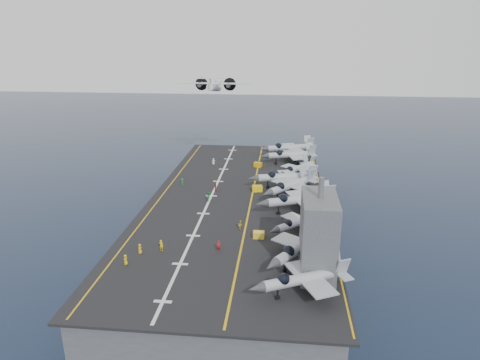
# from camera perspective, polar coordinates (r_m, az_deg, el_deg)

# --- Properties ---
(ground) EXTENTS (500.00, 500.00, 0.00)m
(ground) POSITION_cam_1_polar(r_m,az_deg,el_deg) (98.78, -0.24, -7.91)
(ground) COLOR #142135
(ground) RESTS_ON ground
(hull) EXTENTS (36.00, 90.00, 10.00)m
(hull) POSITION_cam_1_polar(r_m,az_deg,el_deg) (96.64, -0.24, -5.26)
(hull) COLOR #56595E
(hull) RESTS_ON ground
(flight_deck) EXTENTS (38.00, 92.00, 0.40)m
(flight_deck) POSITION_cam_1_polar(r_m,az_deg,el_deg) (94.64, -0.24, -2.38)
(flight_deck) COLOR black
(flight_deck) RESTS_ON hull
(foul_line) EXTENTS (0.35, 90.00, 0.02)m
(foul_line) POSITION_cam_1_polar(r_m,az_deg,el_deg) (94.31, 1.57, -2.32)
(foul_line) COLOR gold
(foul_line) RESTS_ON flight_deck
(landing_centerline) EXTENTS (0.50, 90.00, 0.02)m
(landing_centerline) POSITION_cam_1_polar(r_m,az_deg,el_deg) (95.33, -3.83, -2.12)
(landing_centerline) COLOR silver
(landing_centerline) RESTS_ON flight_deck
(deck_edge_port) EXTENTS (0.25, 90.00, 0.02)m
(deck_edge_port) POSITION_cam_1_polar(r_m,az_deg,el_deg) (97.70, -10.21, -1.86)
(deck_edge_port) COLOR gold
(deck_edge_port) RESTS_ON flight_deck
(deck_edge_stbd) EXTENTS (0.25, 90.00, 0.02)m
(deck_edge_stbd) POSITION_cam_1_polar(r_m,az_deg,el_deg) (94.56, 10.99, -2.62)
(deck_edge_stbd) COLOR gold
(deck_edge_stbd) RESTS_ON flight_deck
(island_superstructure) EXTENTS (5.00, 10.00, 15.00)m
(island_superstructure) POSITION_cam_1_polar(r_m,az_deg,el_deg) (63.80, 10.45, -6.07)
(island_superstructure) COLOR #56595E
(island_superstructure) RESTS_ON flight_deck
(fighter_jet_0) EXTENTS (17.30, 15.02, 5.05)m
(fighter_jet_0) POSITION_cam_1_polar(r_m,az_deg,el_deg) (60.58, 8.63, -12.73)
(fighter_jet_0) COLOR gray
(fighter_jet_0) RESTS_ON flight_deck
(fighter_jet_1) EXTENTS (17.41, 18.71, 5.41)m
(fighter_jet_1) POSITION_cam_1_polar(r_m,az_deg,el_deg) (68.28, 8.12, -8.68)
(fighter_jet_1) COLOR #9197A1
(fighter_jet_1) RESTS_ON flight_deck
(fighter_jet_2) EXTENTS (15.06, 14.84, 4.41)m
(fighter_jet_2) POSITION_cam_1_polar(r_m,az_deg,el_deg) (77.95, 7.95, -5.46)
(fighter_jet_2) COLOR #9AA0A9
(fighter_jet_2) RESTS_ON flight_deck
(fighter_jet_3) EXTENTS (19.23, 16.17, 5.68)m
(fighter_jet_3) POSITION_cam_1_polar(r_m,az_deg,el_deg) (86.50, 8.00, -2.50)
(fighter_jet_3) COLOR gray
(fighter_jet_3) RESTS_ON flight_deck
(fighter_jet_4) EXTENTS (18.11, 18.61, 5.42)m
(fighter_jet_4) POSITION_cam_1_polar(r_m,az_deg,el_deg) (94.80, 6.80, -0.61)
(fighter_jet_4) COLOR gray
(fighter_jet_4) RESTS_ON flight_deck
(fighter_jet_5) EXTENTS (18.31, 14.41, 5.61)m
(fighter_jet_5) POSITION_cam_1_polar(r_m,az_deg,el_deg) (100.07, 6.25, 0.52)
(fighter_jet_5) COLOR #9DA6AE
(fighter_jet_5) RESTS_ON flight_deck
(fighter_jet_6) EXTENTS (15.80, 16.67, 4.83)m
(fighter_jet_6) POSITION_cam_1_polar(r_m,az_deg,el_deg) (107.57, 7.63, 1.55)
(fighter_jet_6) COLOR #A2ACB3
(fighter_jet_6) RESTS_ON flight_deck
(fighter_jet_7) EXTENTS (17.93, 14.41, 5.42)m
(fighter_jet_7) POSITION_cam_1_polar(r_m,az_deg,el_deg) (119.22, 6.85, 3.45)
(fighter_jet_7) COLOR #99A2A8
(fighter_jet_7) RESTS_ON flight_deck
(fighter_jet_8) EXTENTS (18.81, 15.41, 5.63)m
(fighter_jet_8) POSITION_cam_1_polar(r_m,az_deg,el_deg) (126.52, 6.68, 4.40)
(fighter_jet_8) COLOR #9EA6AD
(fighter_jet_8) RESTS_ON flight_deck
(tow_cart_a) EXTENTS (1.99, 1.31, 1.18)m
(tow_cart_a) POSITION_cam_1_polar(r_m,az_deg,el_deg) (75.98, 2.51, -7.30)
(tow_cart_a) COLOR yellow
(tow_cart_a) RESTS_ON flight_deck
(tow_cart_b) EXTENTS (2.49, 1.87, 1.34)m
(tow_cart_b) POSITION_cam_1_polar(r_m,az_deg,el_deg) (97.82, 2.32, -1.13)
(tow_cart_b) COLOR yellow
(tow_cart_b) RESTS_ON flight_deck
(tow_cart_c) EXTENTS (2.37, 1.89, 1.25)m
(tow_cart_c) POSITION_cam_1_polar(r_m,az_deg,el_deg) (115.99, 2.41, 2.06)
(tow_cart_c) COLOR #C79409
(tow_cart_c) RESTS_ON flight_deck
(crew_0) EXTENTS (0.87, 1.14, 1.72)m
(crew_0) POSITION_cam_1_polar(r_m,az_deg,el_deg) (72.51, -13.18, -8.93)
(crew_0) COLOR gold
(crew_0) RESTS_ON flight_deck
(crew_1) EXTENTS (1.40, 1.17, 2.00)m
(crew_1) POSITION_cam_1_polar(r_m,az_deg,el_deg) (72.60, -10.45, -8.57)
(crew_1) COLOR yellow
(crew_1) RESTS_ON flight_deck
(crew_2) EXTENTS (0.96, 1.30, 1.99)m
(crew_2) POSITION_cam_1_polar(r_m,az_deg,el_deg) (92.23, -4.18, -2.22)
(crew_2) COLOR green
(crew_2) RESTS_ON flight_deck
(crew_3) EXTENTS (0.84, 1.11, 1.69)m
(crew_3) POSITION_cam_1_polar(r_m,az_deg,el_deg) (102.57, -7.70, -0.24)
(crew_3) COLOR #207D29
(crew_3) RESTS_ON flight_deck
(crew_4) EXTENTS (0.98, 1.29, 1.95)m
(crew_4) POSITION_cam_1_polar(r_m,az_deg,el_deg) (98.23, -3.29, -0.88)
(crew_4) COLOR red
(crew_4) RESTS_ON flight_deck
(crew_5) EXTENTS (1.26, 1.08, 1.78)m
(crew_5) POSITION_cam_1_polar(r_m,az_deg,el_deg) (118.21, -3.56, 2.50)
(crew_5) COLOR white
(crew_5) RESTS_ON flight_deck
(crew_6) EXTENTS (1.30, 1.01, 1.93)m
(crew_6) POSITION_cam_1_polar(r_m,az_deg,el_deg) (71.36, -2.86, -8.79)
(crew_6) COLOR #B21919
(crew_6) RESTS_ON flight_deck
(crew_7) EXTENTS (1.05, 1.21, 1.70)m
(crew_7) POSITION_cam_1_polar(r_m,az_deg,el_deg) (79.01, 0.03, -6.00)
(crew_7) COLOR yellow
(crew_7) RESTS_ON flight_deck
(transport_plane) EXTENTS (25.12, 17.46, 5.84)m
(transport_plane) POSITION_cam_1_polar(r_m,az_deg,el_deg) (151.91, -3.46, 12.20)
(transport_plane) COLOR white
(crew_8) EXTENTS (0.87, 1.14, 1.72)m
(crew_8) POSITION_cam_1_polar(r_m,az_deg,el_deg) (69.83, -15.00, -10.23)
(crew_8) COLOR gold
(crew_8) RESTS_ON flight_deck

